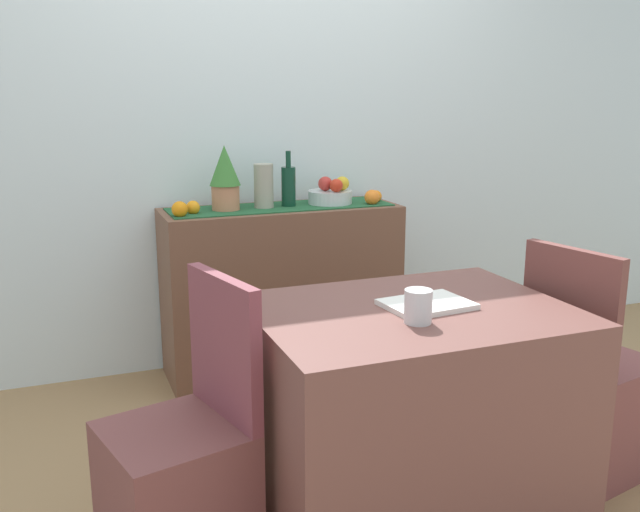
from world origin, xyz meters
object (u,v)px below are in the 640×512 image
(fruit_bowl, at_px, (330,197))
(wine_bottle, at_px, (288,186))
(ceramic_vase, at_px, (264,186))
(coffee_cup, at_px, (418,306))
(sideboard_console, at_px, (282,290))
(potted_plant, at_px, (225,177))
(dining_table, at_px, (408,411))
(chair_by_corner, at_px, (589,404))
(open_book, at_px, (427,304))
(chair_near_window, at_px, (181,483))

(fruit_bowl, bearing_deg, wine_bottle, 180.00)
(ceramic_vase, distance_m, coffee_cup, 1.53)
(sideboard_console, distance_m, ceramic_vase, 0.55)
(potted_plant, relative_size, dining_table, 0.31)
(chair_by_corner, bearing_deg, open_book, -179.92)
(wine_bottle, bearing_deg, open_book, -89.25)
(potted_plant, height_order, dining_table, potted_plant)
(sideboard_console, xyz_separation_m, chair_near_window, (-0.78, -1.37, -0.17))
(coffee_cup, relative_size, chair_by_corner, 0.12)
(potted_plant, relative_size, chair_near_window, 0.36)
(open_book, bearing_deg, ceramic_vase, 90.58)
(fruit_bowl, distance_m, potted_plant, 0.56)
(dining_table, distance_m, coffee_cup, 0.45)
(open_book, height_order, chair_by_corner, chair_by_corner)
(coffee_cup, distance_m, chair_by_corner, 1.00)
(potted_plant, distance_m, coffee_cup, 1.55)
(chair_near_window, height_order, chair_by_corner, same)
(sideboard_console, distance_m, chair_near_window, 1.59)
(open_book, relative_size, chair_near_window, 0.31)
(open_book, height_order, chair_near_window, chair_near_window)
(ceramic_vase, height_order, dining_table, ceramic_vase)
(wine_bottle, height_order, open_book, wine_bottle)
(sideboard_console, bearing_deg, ceramic_vase, 180.00)
(chair_by_corner, bearing_deg, ceramic_vase, 122.42)
(potted_plant, relative_size, open_book, 1.14)
(ceramic_vase, xyz_separation_m, coffee_cup, (0.04, -1.52, -0.18))
(wine_bottle, height_order, ceramic_vase, wine_bottle)
(chair_near_window, distance_m, chair_by_corner, 1.57)
(open_book, height_order, coffee_cup, coffee_cup)
(potted_plant, bearing_deg, fruit_bowl, 0.00)
(dining_table, bearing_deg, open_book, -4.76)
(ceramic_vase, distance_m, chair_by_corner, 1.78)
(ceramic_vase, bearing_deg, open_book, -83.89)
(potted_plant, distance_m, chair_by_corner, 1.91)
(ceramic_vase, relative_size, open_book, 0.80)
(sideboard_console, height_order, potted_plant, potted_plant)
(sideboard_console, distance_m, fruit_bowl, 0.54)
(chair_near_window, bearing_deg, sideboard_console, 60.45)
(wine_bottle, distance_m, chair_near_window, 1.75)
(sideboard_console, height_order, open_book, sideboard_console)
(potted_plant, bearing_deg, dining_table, -78.19)
(ceramic_vase, xyz_separation_m, open_book, (0.15, -1.38, -0.23))
(wine_bottle, bearing_deg, potted_plant, 180.00)
(dining_table, xyz_separation_m, open_book, (0.05, -0.00, 0.38))
(dining_table, bearing_deg, potted_plant, 101.81)
(dining_table, distance_m, chair_by_corner, 0.79)
(sideboard_console, distance_m, coffee_cup, 1.56)
(coffee_cup, bearing_deg, chair_by_corner, 9.14)
(potted_plant, xyz_separation_m, chair_by_corner, (1.07, -1.38, -0.77))
(fruit_bowl, distance_m, coffee_cup, 1.55)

